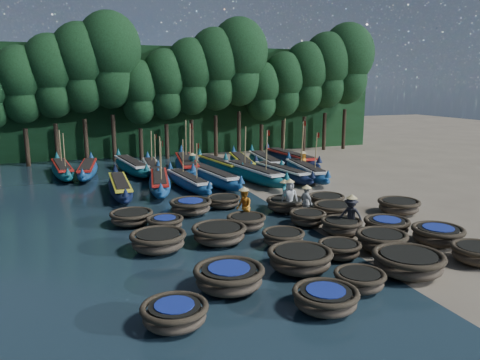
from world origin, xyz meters
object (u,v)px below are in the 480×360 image
object	(u,v)px
fisherman_6	(303,162)
coracle_19	(399,206)
coracle_13	(341,226)
long_boat_17	(290,159)
fisherman_0	(290,196)
coracle_7	(339,249)
fisherman_1	(284,192)
coracle_6	(300,259)
coracle_18	(333,210)
coracle_21	(191,206)
long_boat_15	(241,163)
long_boat_10	(88,169)
coracle_5	(229,277)
coracle_0	(175,314)
fisherman_2	(244,206)
coracle_9	(438,235)
coracle_20	(132,217)
long_boat_7	(281,173)
coracle_24	(326,200)
long_boat_2	(120,187)
long_boat_11	(131,166)
long_boat_14	(219,165)
long_boat_16	(265,161)
long_boat_13	(187,165)
coracle_23	(286,204)
long_boat_3	(160,182)
long_boat_4	(188,181)
coracle_16	(246,222)
coracle_4	(478,253)
coracle_12	(283,238)
fisherman_3	(351,214)
coracle_10	(158,241)
coracle_17	(308,218)
fisherman_4	(306,202)
coracle_8	(382,241)
coracle_1	(325,298)
coracle_3	(408,263)
coracle_15	(165,223)
long_boat_5	(213,177)
coracle_14	(387,226)
long_boat_6	(253,173)
coracle_2	(360,280)
coracle_22	(223,201)
long_boat_9	(62,169)

from	to	relation	value
fisherman_6	coracle_19	bearing A→B (deg)	-118.25
coracle_13	fisherman_6	world-z (taller)	fisherman_6
long_boat_17	fisherman_0	distance (m)	14.47
coracle_7	fisherman_1	xyz separation A→B (m)	(1.22, 7.57, 0.50)
coracle_6	coracle_18	size ratio (longest dim) A/B	1.15
coracle_21	long_boat_15	size ratio (longest dim) A/B	0.34
long_boat_10	long_boat_15	distance (m)	11.63
coracle_5	fisherman_0	distance (m)	9.71
coracle_0	fisherman_2	bearing A→B (deg)	57.82
coracle_9	fisherman_1	distance (m)	8.45
coracle_20	long_boat_7	size ratio (longest dim) A/B	0.31
coracle_20	long_boat_10	xyz separation A→B (m)	(-1.43, 13.31, 0.12)
coracle_9	coracle_24	world-z (taller)	coracle_9
long_boat_2	long_boat_11	world-z (taller)	long_boat_11
long_boat_14	long_boat_16	world-z (taller)	long_boat_16
coracle_9	long_boat_13	size ratio (longest dim) A/B	0.25
coracle_23	long_boat_17	bearing A→B (deg)	62.85
long_boat_3	long_boat_4	bearing A→B (deg)	0.65
coracle_6	long_boat_14	distance (m)	19.93
coracle_16	coracle_20	xyz separation A→B (m)	(-4.91, 2.65, -0.02)
coracle_6	coracle_4	bearing A→B (deg)	-13.92
long_boat_16	fisherman_0	size ratio (longest dim) A/B	4.20
coracle_12	fisherman_3	xyz separation A→B (m)	(3.58, 0.46, 0.52)
coracle_16	coracle_10	bearing A→B (deg)	-162.33
fisherman_3	fisherman_6	bearing A→B (deg)	119.90
coracle_17	long_boat_3	size ratio (longest dim) A/B	0.23
long_boat_2	fisherman_4	world-z (taller)	fisherman_4
coracle_21	long_boat_15	distance (m)	13.18
coracle_8	coracle_1	bearing A→B (deg)	-142.39
coracle_3	long_boat_7	bearing A→B (deg)	80.16
coracle_15	coracle_7	bearing A→B (deg)	-45.14
long_boat_17	fisherman_4	size ratio (longest dim) A/B	4.79
coracle_21	long_boat_5	size ratio (longest dim) A/B	0.33
fisherman_2	coracle_12	bearing A→B (deg)	13.25
coracle_15	coracle_16	xyz separation A→B (m)	(3.58, -1.16, 0.02)
coracle_14	coracle_15	world-z (taller)	coracle_14
coracle_10	fisherman_4	xyz separation A→B (m)	(7.86, 2.07, 0.44)
coracle_1	long_boat_6	distance (m)	18.72
coracle_2	coracle_6	world-z (taller)	coracle_6
coracle_22	coracle_17	bearing A→B (deg)	-58.41
fisherman_2	long_boat_14	bearing A→B (deg)	171.50
fisherman_2	fisherman_3	distance (m)	5.00
coracle_10	fisherman_0	distance (m)	8.15
coracle_6	long_boat_6	world-z (taller)	long_boat_6
coracle_1	fisherman_2	distance (m)	8.96
long_boat_4	long_boat_11	distance (m)	7.22
long_boat_4	long_boat_7	distance (m)	6.94
long_boat_6	fisherman_3	bearing A→B (deg)	-98.35
coracle_15	fisherman_3	world-z (taller)	fisherman_3
coracle_9	long_boat_9	distance (m)	25.93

